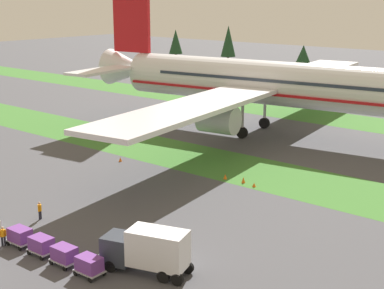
# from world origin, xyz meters

# --- Properties ---
(grass_strip_near) EXTENTS (320.00, 11.12, 0.01)m
(grass_strip_near) POSITION_xyz_m (0.00, 37.31, 0.00)
(grass_strip_near) COLOR #3D752D
(grass_strip_near) RESTS_ON ground
(grass_strip_far) EXTENTS (320.00, 11.12, 0.01)m
(grass_strip_far) POSITION_xyz_m (0.00, 71.55, 0.00)
(grass_strip_far) COLOR #3D752D
(grass_strip_far) RESTS_ON ground
(airliner) EXTENTS (60.97, 75.40, 22.41)m
(airliner) POSITION_xyz_m (-6.28, 54.19, 8.04)
(airliner) COLOR silver
(airliner) RESTS_ON ground
(cargo_dolly_lead) EXTENTS (2.23, 1.55, 1.55)m
(cargo_dolly_lead) POSITION_xyz_m (-1.23, 7.03, 0.92)
(cargo_dolly_lead) COLOR #A3A3A8
(cargo_dolly_lead) RESTS_ON ground
(cargo_dolly_second) EXTENTS (2.23, 1.55, 1.55)m
(cargo_dolly_second) POSITION_xyz_m (1.67, 7.09, 0.92)
(cargo_dolly_second) COLOR #A3A3A8
(cargo_dolly_second) RESTS_ON ground
(cargo_dolly_third) EXTENTS (2.23, 1.55, 1.55)m
(cargo_dolly_third) POSITION_xyz_m (4.57, 7.16, 0.92)
(cargo_dolly_third) COLOR #A3A3A8
(cargo_dolly_third) RESTS_ON ground
(cargo_dolly_fourth) EXTENTS (2.23, 1.55, 1.55)m
(cargo_dolly_fourth) POSITION_xyz_m (7.47, 7.22, 0.92)
(cargo_dolly_fourth) COLOR #A3A3A8
(cargo_dolly_fourth) RESTS_ON ground
(catering_truck) EXTENTS (7.32, 4.27, 3.58)m
(catering_truck) POSITION_xyz_m (10.49, 10.41, 1.95)
(catering_truck) COLOR #2D333D
(catering_truck) RESTS_ON ground
(ground_crew_marshaller) EXTENTS (0.36, 0.54, 1.74)m
(ground_crew_marshaller) POSITION_xyz_m (-2.28, 6.07, 0.95)
(ground_crew_marshaller) COLOR black
(ground_crew_marshaller) RESTS_ON ground
(ground_crew_loader) EXTENTS (0.36, 0.51, 1.74)m
(ground_crew_loader) POSITION_xyz_m (-4.82, 11.63, 0.95)
(ground_crew_loader) COLOR black
(ground_crew_loader) RESTS_ON ground
(taxiway_marker_0) EXTENTS (0.44, 0.44, 0.68)m
(taxiway_marker_0) POSITION_xyz_m (3.92, 32.92, 0.34)
(taxiway_marker_0) COLOR orange
(taxiway_marker_0) RESTS_ON ground
(taxiway_marker_1) EXTENTS (0.44, 0.44, 0.46)m
(taxiway_marker_1) POSITION_xyz_m (5.63, 32.53, 0.23)
(taxiway_marker_1) COLOR orange
(taxiway_marker_1) RESTS_ON ground
(taxiway_marker_2) EXTENTS (0.44, 0.44, 0.59)m
(taxiway_marker_2) POSITION_xyz_m (1.50, 32.72, 0.29)
(taxiway_marker_2) COLOR orange
(taxiway_marker_2) RESTS_ON ground
(taxiway_marker_3) EXTENTS (0.44, 0.44, 0.55)m
(taxiway_marker_3) POSITION_xyz_m (-13.14, 29.94, 0.27)
(taxiway_marker_3) COLOR orange
(taxiway_marker_3) RESTS_ON ground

